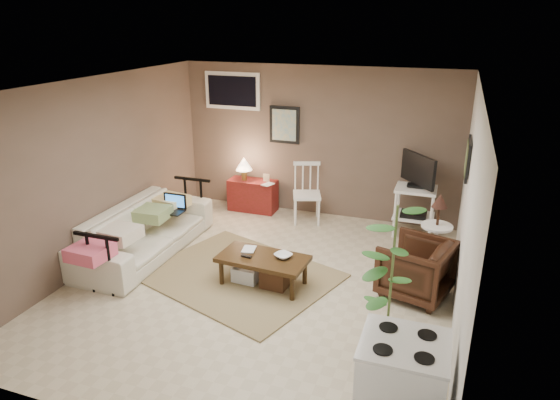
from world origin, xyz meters
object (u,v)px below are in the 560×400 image
at_px(side_table, 437,224).
at_px(potted_plant, 391,282).
at_px(sofa, 145,223).
at_px(tv_stand, 416,193).
at_px(coffee_table, 263,268).
at_px(spindle_chair, 307,195).
at_px(armchair, 416,266).
at_px(stove, 401,388).
at_px(red_console, 252,192).

xyz_separation_m(side_table, potted_plant, (-0.31, -2.05, 0.21)).
relative_size(sofa, tv_stand, 1.84).
height_order(tv_stand, side_table, tv_stand).
relative_size(coffee_table, spindle_chair, 1.18).
relative_size(spindle_chair, armchair, 1.25).
bearing_deg(sofa, potted_plant, -109.98).
distance_m(tv_stand, potted_plant, 3.11).
height_order(sofa, potted_plant, potted_plant).
bearing_deg(spindle_chair, stove, -63.99).
height_order(coffee_table, sofa, sofa).
bearing_deg(potted_plant, tv_stand, 90.85).
bearing_deg(sofa, stove, -119.63).
bearing_deg(spindle_chair, sofa, -133.73).
relative_size(side_table, stove, 1.23).
height_order(sofa, tv_stand, tv_stand).
height_order(coffee_table, side_table, side_table).
bearing_deg(coffee_table, potted_plant, -30.67).
relative_size(red_console, spindle_chair, 0.98).
xyz_separation_m(red_console, side_table, (3.01, -1.19, 0.33)).
distance_m(sofa, red_console, 2.13).
distance_m(spindle_chair, potted_plant, 3.55).
distance_m(armchair, potted_plant, 1.44).
bearing_deg(coffee_table, red_console, 115.33).
relative_size(armchair, potted_plant, 0.46).
relative_size(red_console, stove, 1.08).
relative_size(sofa, spindle_chair, 2.43).
bearing_deg(coffee_table, spindle_chair, 92.18).
xyz_separation_m(sofa, side_table, (3.77, 0.80, 0.20)).
height_order(coffee_table, armchair, armchair).
distance_m(side_table, potted_plant, 2.09).
distance_m(coffee_table, spindle_chair, 2.15).
distance_m(red_console, tv_stand, 2.68).
xyz_separation_m(spindle_chair, stove, (1.92, -3.93, -0.02)).
xyz_separation_m(coffee_table, red_console, (-1.08, 2.29, 0.09)).
xyz_separation_m(spindle_chair, side_table, (2.01, -1.04, 0.20)).
height_order(sofa, stove, sofa).
bearing_deg(coffee_table, tv_stand, 53.81).
height_order(red_console, spindle_chair, spindle_chair).
height_order(tv_stand, armchair, tv_stand).
height_order(coffee_table, potted_plant, potted_plant).
height_order(coffee_table, spindle_chair, spindle_chair).
relative_size(red_console, potted_plant, 0.57).
bearing_deg(stove, side_table, 88.09).
relative_size(red_console, side_table, 0.88).
height_order(potted_plant, stove, potted_plant).
height_order(spindle_chair, potted_plant, potted_plant).
xyz_separation_m(sofa, spindle_chair, (1.76, 1.84, -0.01)).
bearing_deg(spindle_chair, armchair, -43.54).
relative_size(coffee_table, side_table, 1.06).
height_order(side_table, potted_plant, potted_plant).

